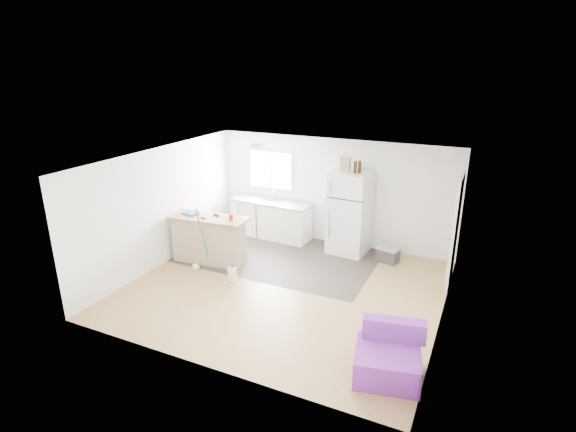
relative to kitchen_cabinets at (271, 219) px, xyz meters
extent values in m
cube|color=#A67645|center=(1.41, -2.19, -0.45)|extent=(5.50, 5.00, 0.01)
cube|color=white|center=(1.41, -2.19, 1.95)|extent=(5.50, 5.00, 0.01)
cube|color=white|center=(1.41, 0.31, 0.75)|extent=(5.50, 0.01, 2.40)
cube|color=white|center=(1.41, -4.69, 0.75)|extent=(5.50, 0.01, 2.40)
cube|color=white|center=(-1.34, -2.19, 0.75)|extent=(0.01, 5.00, 2.40)
cube|color=white|center=(4.16, -2.19, 0.75)|extent=(0.01, 5.00, 2.40)
cube|color=#2D2521|center=(0.69, -0.94, -0.45)|extent=(4.05, 2.50, 0.00)
cube|color=white|center=(-0.14, 0.30, 1.10)|extent=(1.18, 0.04, 0.98)
cube|color=white|center=(-0.14, 0.28, 1.10)|extent=(1.05, 0.01, 0.85)
cube|color=white|center=(-0.14, 0.27, 1.10)|extent=(0.03, 0.02, 0.85)
cube|color=white|center=(4.13, -0.64, 0.57)|extent=(0.05, 0.82, 2.03)
cube|color=white|center=(4.14, -0.64, 0.57)|extent=(0.03, 0.92, 2.10)
sphere|color=gold|center=(4.09, -0.96, 0.55)|extent=(0.07, 0.07, 0.07)
cylinder|color=white|center=(0.21, -0.99, 1.91)|extent=(0.30, 0.30, 0.07)
cube|color=white|center=(0.00, 0.00, -0.03)|extent=(1.94, 0.68, 0.84)
cube|color=gray|center=(0.00, 0.00, 0.41)|extent=(2.00, 0.72, 0.04)
cube|color=silver|center=(0.00, -0.03, 0.41)|extent=(0.55, 0.43, 0.06)
cube|color=tan|center=(-0.52, -1.79, 0.02)|extent=(1.50, 0.66, 0.94)
cube|color=tan|center=(-0.49, -1.79, 0.51)|extent=(1.65, 0.76, 0.04)
cube|color=white|center=(1.95, -0.08, 0.45)|extent=(0.85, 0.80, 1.80)
cube|color=black|center=(1.95, -0.46, 0.85)|extent=(0.79, 0.07, 0.02)
cube|color=silver|center=(1.63, -0.47, 1.09)|extent=(0.03, 0.02, 0.32)
cube|color=silver|center=(1.63, -0.47, 0.29)|extent=(0.03, 0.02, 0.63)
cube|color=#323134|center=(2.87, -0.25, -0.31)|extent=(0.49, 0.39, 0.28)
cube|color=gray|center=(2.87, -0.25, -0.13)|extent=(0.51, 0.41, 0.06)
cube|color=purple|center=(3.69, -3.84, -0.25)|extent=(0.99, 0.95, 0.40)
cube|color=purple|center=(3.69, -3.54, 0.10)|extent=(0.87, 0.37, 0.30)
cube|color=white|center=(0.38, -2.36, -0.31)|extent=(0.17, 0.14, 0.28)
cylinder|color=#1940B0|center=(0.38, -2.36, -0.14)|extent=(0.07, 0.07, 0.05)
cylinder|color=green|center=(-0.41, -2.14, 0.24)|extent=(0.04, 0.35, 1.29)
sphere|color=beige|center=(-0.54, -2.27, -0.38)|extent=(0.15, 0.15, 0.15)
cylinder|color=red|center=(0.02, -1.76, 0.60)|extent=(0.10, 0.10, 0.12)
cube|color=#1249B1|center=(-0.93, -1.80, 0.55)|extent=(0.33, 0.27, 0.04)
cube|color=black|center=(-0.39, -1.66, 0.55)|extent=(0.15, 0.10, 0.03)
cube|color=black|center=(-0.53, -1.92, 0.55)|extent=(0.11, 0.06, 0.03)
cube|color=tan|center=(1.82, -0.13, 1.51)|extent=(0.20, 0.11, 0.30)
cylinder|color=#351A09|center=(2.05, -0.18, 1.48)|extent=(0.08, 0.08, 0.25)
cylinder|color=#351A09|center=(2.12, -0.12, 1.48)|extent=(0.07, 0.07, 0.25)
camera|label=1|loc=(4.60, -8.89, 3.55)|focal=28.00mm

